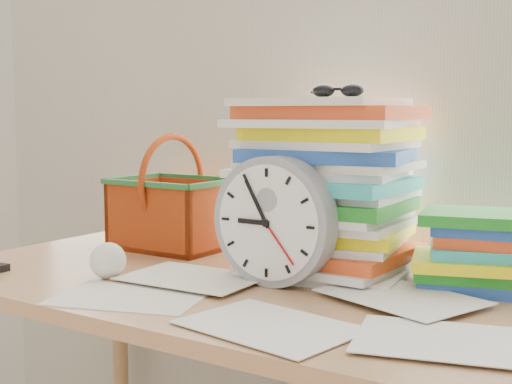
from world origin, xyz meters
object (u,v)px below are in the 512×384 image
Objects in this scene: basket at (173,193)px; clock at (275,221)px; paper_stack at (323,186)px; desk at (241,318)px; book_stack at (486,251)px.

clock is at bearing -24.43° from basket.
paper_stack is at bearing -4.51° from basket.
desk is 0.47m from basket.
clock is 0.47m from basket.
book_stack is at bearing 6.04° from paper_stack.
desk is 3.70× the size of paper_stack.
paper_stack is at bearing -173.96° from book_stack.
desk is at bearing -30.52° from basket.
clock is (-0.02, -0.16, -0.06)m from paper_stack.
book_stack is (0.44, 0.21, 0.15)m from desk.
clock is 1.00× the size of book_stack.
clock is (0.07, 0.02, 0.21)m from desk.
paper_stack is 1.44× the size of clock.
book_stack is at bearing 28.19° from clock.
basket is at bearing 175.76° from paper_stack.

